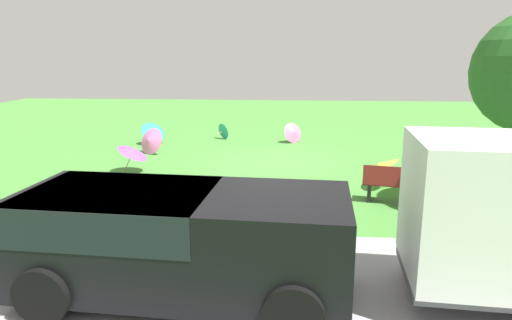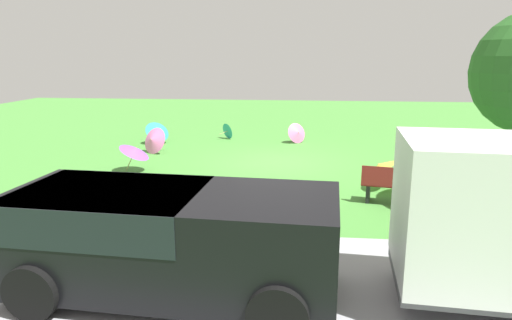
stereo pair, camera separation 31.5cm
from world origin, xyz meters
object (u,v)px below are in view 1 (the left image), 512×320
parasol_teal_1 (225,131)px  park_bench (398,184)px  parasol_pink_1 (294,133)px  parasol_yellow_1 (380,166)px  parasol_pink_0 (150,141)px  van_dark (173,234)px  parasol_teal_0 (154,131)px  parasol_purple_0 (133,151)px  parasol_yellow_0 (319,188)px

parasol_teal_1 → park_bench: bearing=123.1°
parasol_pink_1 → park_bench: bearing=108.1°
park_bench → parasol_yellow_1: parasol_yellow_1 is taller
parasol_yellow_1 → parasol_pink_0: (7.18, -3.58, -0.11)m
parasol_teal_1 → parasol_pink_1: bearing=166.9°
van_dark → parasol_yellow_1: bearing=-124.5°
parasol_teal_0 → parasol_pink_1: size_ratio=1.37×
parasol_yellow_1 → parasol_purple_0: 6.96m
van_dark → parasol_pink_0: 9.88m
parasol_yellow_1 → parasol_pink_1: parasol_yellow_1 is taller
parasol_teal_1 → parasol_pink_0: 3.79m
parasol_purple_0 → parasol_teal_1: bearing=-108.2°
parasol_teal_1 → parasol_pink_0: parasol_pink_0 is taller
parasol_teal_1 → parasol_yellow_0: bearing=113.1°
parasol_yellow_0 → parasol_pink_0: size_ratio=0.72×
van_dark → parasol_purple_0: bearing=-66.7°
parasol_yellow_1 → parasol_yellow_0: bearing=37.8°
parasol_teal_1 → parasol_purple_0: (1.85, 5.63, 0.31)m
parasol_pink_0 → parasol_purple_0: parasol_pink_0 is taller
park_bench → parasol_yellow_0: bearing=-0.7°
parasol_teal_1 → van_dark: bearing=94.9°
parasol_pink_0 → parasol_purple_0: size_ratio=1.11×
parasol_yellow_1 → parasol_pink_1: (2.21, -6.04, -0.18)m
van_dark → parasol_yellow_1: 6.98m
van_dark → parasol_purple_0: 7.41m
parasol_teal_1 → parasol_teal_0: bearing=28.7°
van_dark → parasol_yellow_0: 5.08m
parasol_yellow_1 → parasol_teal_1: (5.02, -6.69, -0.25)m
parasol_yellow_0 → parasol_teal_0: parasol_teal_0 is taller
parasol_teal_0 → parasol_purple_0: parasol_teal_0 is taller
van_dark → park_bench: van_dark is taller
park_bench → parasol_teal_1: bearing=-56.9°
parasol_yellow_0 → parasol_teal_1: 8.65m
park_bench → parasol_pink_0: (7.36, -4.87, 0.01)m
parasol_yellow_0 → parasol_pink_1: size_ratio=0.90×
van_dark → parasol_teal_0: van_dark is taller
van_dark → parasol_pink_1: bearing=-98.4°
parasol_teal_0 → parasol_pink_0: size_ratio=1.10×
van_dark → parasol_pink_1: van_dark is taller
parasol_teal_0 → parasol_teal_1: size_ratio=1.83×
park_bench → parasol_yellow_1: (0.18, -1.29, 0.12)m
van_dark → parasol_teal_1: (1.07, -12.43, -0.58)m
parasol_teal_0 → parasol_purple_0: 4.30m
parasol_pink_0 → parasol_pink_1: (-4.97, -2.46, -0.07)m
parasol_yellow_1 → parasol_teal_0: parasol_yellow_1 is taller
park_bench → parasol_pink_1: park_bench is taller
parasol_pink_0 → parasol_purple_0: 2.55m
parasol_purple_0 → parasol_pink_1: 6.83m
park_bench → parasol_yellow_0: park_bench is taller
parasol_teal_0 → parasol_teal_1: (-2.53, -1.38, -0.19)m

